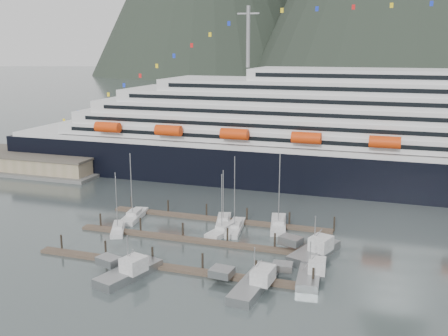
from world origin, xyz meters
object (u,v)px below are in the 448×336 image
at_px(sailboat_b, 118,229).
at_px(sailboat_d, 235,228).
at_px(cruise_ship, 399,143).
at_px(trawler_c, 253,282).
at_px(warehouse, 33,163).
at_px(sailboat_a, 134,217).
at_px(sailboat_c, 225,231).
at_px(trawler_e, 313,251).
at_px(sailboat_f, 224,221).
at_px(sailboat_g, 278,225).
at_px(trawler_b, 128,271).
at_px(trawler_d, 309,273).

distance_m(sailboat_b, sailboat_d, 23.26).
xyz_separation_m(cruise_ship, trawler_c, (-19.57, -67.11, -11.13)).
height_order(cruise_ship, trawler_c, cruise_ship).
height_order(warehouse, sailboat_a, sailboat_a).
distance_m(warehouse, sailboat_d, 78.40).
xyz_separation_m(sailboat_a, trawler_c, (32.78, -23.57, 0.46)).
distance_m(sailboat_c, trawler_e, 19.53).
bearing_deg(trawler_c, sailboat_f, 31.89).
relative_size(sailboat_g, trawler_b, 1.29).
height_order(sailboat_f, trawler_c, sailboat_f).
height_order(sailboat_b, trawler_c, sailboat_b).
distance_m(sailboat_a, sailboat_c, 21.09).
bearing_deg(trawler_c, sailboat_d, 28.07).
bearing_deg(sailboat_g, sailboat_d, 108.71).
xyz_separation_m(sailboat_b, trawler_b, (12.26, -18.35, 0.56)).
relative_size(sailboat_b, sailboat_c, 1.00).
bearing_deg(trawler_e, cruise_ship, 5.24).
height_order(trawler_c, trawler_e, trawler_e).
relative_size(sailboat_f, trawler_e, 0.92).
distance_m(sailboat_f, sailboat_g, 11.37).
bearing_deg(warehouse, sailboat_c, -24.79).
bearing_deg(sailboat_d, trawler_c, -164.92).
relative_size(cruise_ship, sailboat_b, 16.69).
bearing_deg(cruise_ship, warehouse, -172.77).
distance_m(warehouse, sailboat_c, 77.86).
xyz_separation_m(cruise_ship, trawler_e, (-12.88, -51.86, -11.04)).
height_order(sailboat_d, sailboat_g, sailboat_g).
distance_m(trawler_b, trawler_e, 32.04).
relative_size(sailboat_d, sailboat_g, 0.98).
bearing_deg(sailboat_a, sailboat_d, -98.21).
distance_m(sailboat_b, sailboat_g, 32.17).
xyz_separation_m(sailboat_c, sailboat_f, (-1.96, 5.17, -0.01)).
xyz_separation_m(warehouse, sailboat_a, (49.67, -30.59, -1.80)).
xyz_separation_m(warehouse, trawler_e, (89.14, -38.92, -1.25)).
height_order(cruise_ship, sailboat_f, cruise_ship).
xyz_separation_m(warehouse, sailboat_d, (72.20, -30.50, -1.82)).
height_order(trawler_b, trawler_e, trawler_e).
height_order(trawler_d, trawler_e, trawler_e).
xyz_separation_m(sailboat_b, sailboat_d, (21.79, 8.11, 0.03)).
xyz_separation_m(cruise_ship, sailboat_c, (-31.36, -45.58, -11.62)).
bearing_deg(trawler_d, sailboat_a, 61.28).
height_order(sailboat_c, sailboat_d, sailboat_d).
relative_size(cruise_ship, warehouse, 4.57).
height_order(sailboat_d, trawler_c, sailboat_d).
relative_size(cruise_ship, sailboat_g, 13.10).
distance_m(sailboat_g, trawler_e, 15.91).
bearing_deg(sailboat_c, sailboat_b, 119.25).
relative_size(warehouse, trawler_c, 3.21).
bearing_deg(trawler_c, trawler_e, -19.04).
xyz_separation_m(sailboat_a, sailboat_d, (22.53, 0.09, -0.02)).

